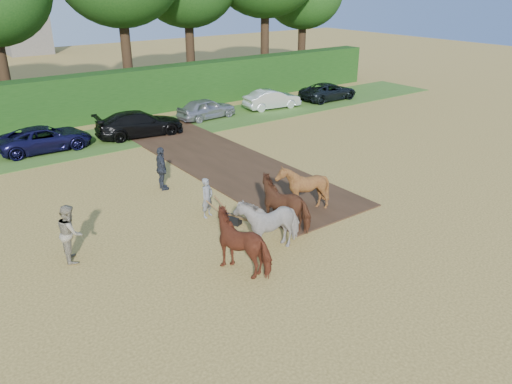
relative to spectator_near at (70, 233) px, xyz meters
name	(u,v)px	position (x,y,z in m)	size (l,w,h in m)	color
ground	(286,217)	(7.62, -1.73, -0.96)	(120.00, 120.00, 0.00)	gold
earth_strip	(221,160)	(9.12, 5.27, -0.94)	(4.50, 17.00, 0.05)	#472D1C
grass_verge	(136,134)	(7.62, 12.27, -0.95)	(50.00, 5.00, 0.03)	#38601E
hedgerow	(105,96)	(7.62, 16.77, 0.54)	(46.00, 1.60, 3.00)	#14380F
spectator_near	(70,233)	(0.00, 0.00, 0.00)	(0.94, 0.73, 1.93)	tan
spectator_far	(162,169)	(5.05, 3.62, 0.00)	(1.13, 0.47, 1.92)	#252932
plough_team	(276,211)	(6.35, -2.63, -0.02)	(6.29, 5.44, 1.90)	maroon
parked_cars	(146,121)	(8.30, 12.20, -0.28)	(35.45, 3.34, 1.47)	silver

